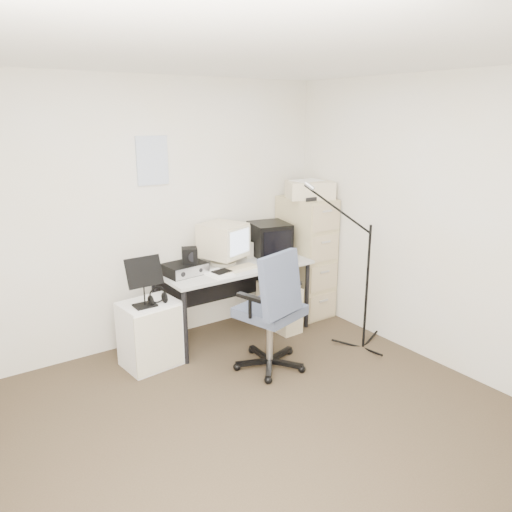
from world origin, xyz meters
TOP-DOWN VIEW (x-y plane):
  - floor at (0.00, 0.00)m, footprint 3.60×3.60m
  - ceiling at (0.00, 0.00)m, footprint 3.60×3.60m
  - wall_back at (0.00, 1.80)m, footprint 3.60×0.02m
  - wall_right at (1.80, 0.00)m, footprint 0.02×3.60m
  - wall_calendar at (-0.02, 1.79)m, footprint 0.30×0.02m
  - filing_cabinet at (1.58, 1.48)m, footprint 0.40×0.60m
  - printer at (1.58, 1.44)m, footprint 0.56×0.48m
  - desk at (0.63, 1.45)m, footprint 1.50×0.70m
  - crt_monitor at (0.56, 1.54)m, footprint 0.48×0.49m
  - crt_tv at (1.14, 1.55)m, footprint 0.45×0.46m
  - desk_speaker at (0.89, 1.59)m, footprint 0.09×0.09m
  - keyboard at (0.57, 1.28)m, footprint 0.41×0.19m
  - mouse at (0.98, 1.28)m, footprint 0.08×0.11m
  - radio_receiver at (0.10, 1.46)m, footprint 0.40×0.30m
  - radio_speaker at (0.15, 1.45)m, footprint 0.18×0.18m
  - papers at (0.34, 1.27)m, footprint 0.23×0.29m
  - pc_tower at (1.09, 1.30)m, footprint 0.24×0.51m
  - office_chair at (0.51, 0.68)m, footprint 0.78×0.78m
  - side_cart at (-0.33, 1.31)m, footprint 0.51×0.42m
  - music_stand at (-0.39, 1.25)m, footprint 0.32×0.19m
  - headphones at (-0.28, 1.24)m, footprint 0.19×0.19m
  - mic_stand at (1.48, 0.48)m, footprint 0.03×0.03m

SIDE VIEW (x-z plane):
  - floor at x=0.00m, z-range -0.01..0.00m
  - pc_tower at x=1.09m, z-range 0.00..0.47m
  - side_cart at x=-0.33m, z-range 0.00..0.59m
  - desk at x=0.63m, z-range 0.00..0.73m
  - office_chair at x=0.51m, z-range 0.00..1.10m
  - headphones at x=-0.28m, z-range 0.63..0.66m
  - filing_cabinet at x=1.58m, z-range 0.00..1.30m
  - papers at x=0.34m, z-range 0.73..0.75m
  - keyboard at x=0.57m, z-range 0.73..0.75m
  - mouse at x=0.98m, z-range 0.73..0.76m
  - radio_receiver at x=0.10m, z-range 0.73..0.84m
  - mic_stand at x=1.48m, z-range 0.00..1.57m
  - desk_speaker at x=0.89m, z-range 0.73..0.89m
  - music_stand at x=-0.39m, z-range 0.59..1.04m
  - crt_tv at x=1.14m, z-range 0.73..1.07m
  - radio_speaker at x=0.15m, z-range 0.84..0.98m
  - crt_monitor at x=0.56m, z-range 0.73..1.14m
  - wall_back at x=0.00m, z-range 0.00..2.50m
  - wall_right at x=1.80m, z-range 0.00..2.50m
  - printer at x=1.58m, z-range 1.30..1.48m
  - wall_calendar at x=-0.02m, z-range 1.53..1.97m
  - ceiling at x=0.00m, z-range 2.50..2.50m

